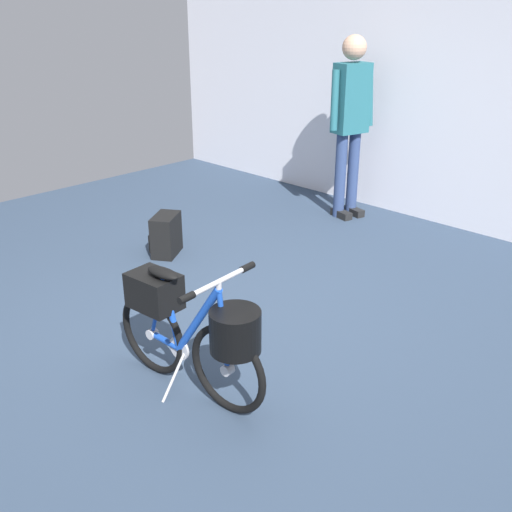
# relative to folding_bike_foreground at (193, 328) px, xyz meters

# --- Properties ---
(ground_plane) EXTENTS (7.57, 7.57, 0.00)m
(ground_plane) POSITION_rel_folding_bike_foreground_xyz_m (-0.31, 0.55, -0.41)
(ground_plane) COLOR #2D3D51
(back_wall) EXTENTS (7.57, 0.10, 2.97)m
(back_wall) POSITION_rel_folding_bike_foreground_xyz_m (-0.31, 3.48, 1.08)
(back_wall) COLOR silver
(back_wall) RESTS_ON ground_plane
(folding_bike_foreground) EXTENTS (1.07, 0.53, 0.76)m
(folding_bike_foreground) POSITION_rel_folding_bike_foreground_xyz_m (0.00, 0.00, 0.00)
(folding_bike_foreground) COLOR black
(folding_bike_foreground) RESTS_ON ground_plane
(visitor_near_wall) EXTENTS (0.33, 0.52, 1.72)m
(visitor_near_wall) POSITION_rel_folding_bike_foreground_xyz_m (-1.20, 2.99, 0.59)
(visitor_near_wall) COLOR navy
(visitor_near_wall) RESTS_ON ground_plane
(backpack_on_floor) EXTENTS (0.32, 0.36, 0.35)m
(backpack_on_floor) POSITION_rel_folding_bike_foreground_xyz_m (-1.68, 1.10, -0.24)
(backpack_on_floor) COLOR black
(backpack_on_floor) RESTS_ON ground_plane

